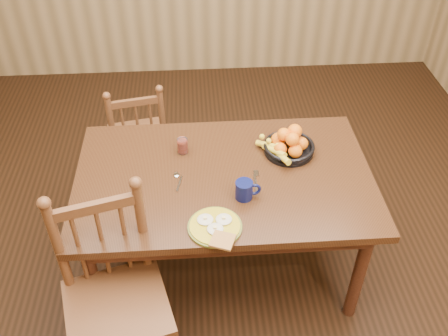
{
  "coord_description": "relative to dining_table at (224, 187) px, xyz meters",
  "views": [
    {
      "loc": [
        -0.14,
        -2.01,
        2.52
      ],
      "look_at": [
        0.0,
        0.0,
        0.8
      ],
      "focal_mm": 40.0,
      "sensor_mm": 36.0,
      "label": 1
    }
  ],
  "objects": [
    {
      "name": "chair_near",
      "position": [
        -0.56,
        -0.57,
        -0.15
      ],
      "size": [
        0.58,
        0.56,
        1.05
      ],
      "rotation": [
        0.0,
        0.0,
        0.26
      ],
      "color": "#4F2C17",
      "rests_on": "ground"
    },
    {
      "name": "dining_table",
      "position": [
        0.0,
        0.0,
        0.0
      ],
      "size": [
        1.6,
        1.0,
        0.75
      ],
      "color": "black",
      "rests_on": "ground"
    },
    {
      "name": "room",
      "position": [
        0.0,
        0.0,
        0.68
      ],
      "size": [
        4.52,
        5.02,
        2.72
      ],
      "color": "black",
      "rests_on": "ground"
    },
    {
      "name": "juice_glass",
      "position": [
        -0.22,
        0.22,
        0.13
      ],
      "size": [
        0.06,
        0.06,
        0.09
      ],
      "color": "silver",
      "rests_on": "dining_table"
    },
    {
      "name": "breakfast_plate",
      "position": [
        -0.07,
        -0.39,
        0.1
      ],
      "size": [
        0.26,
        0.3,
        0.04
      ],
      "color": "#59601E",
      "rests_on": "dining_table"
    },
    {
      "name": "coffee_mug",
      "position": [
        0.09,
        -0.18,
        0.14
      ],
      "size": [
        0.13,
        0.09,
        0.1
      ],
      "color": "#0B103F",
      "rests_on": "dining_table"
    },
    {
      "name": "fruit_bowl",
      "position": [
        0.37,
        0.17,
        0.14
      ],
      "size": [
        0.32,
        0.32,
        0.17
      ],
      "color": "black",
      "rests_on": "dining_table"
    },
    {
      "name": "fork",
      "position": [
        0.17,
        -0.06,
        0.09
      ],
      "size": [
        0.03,
        0.18,
        0.0
      ],
      "rotation": [
        0.0,
        0.0,
        -0.01
      ],
      "color": "silver",
      "rests_on": "dining_table"
    },
    {
      "name": "chair_far",
      "position": [
        -0.54,
        0.8,
        -0.24
      ],
      "size": [
        0.46,
        0.45,
        0.88
      ],
      "rotation": [
        0.0,
        0.0,
        3.33
      ],
      "color": "#4F2C17",
      "rests_on": "ground"
    },
    {
      "name": "spoon",
      "position": [
        -0.25,
        -0.01,
        0.09
      ],
      "size": [
        0.05,
        0.16,
        0.01
      ],
      "rotation": [
        0.0,
        0.0,
        -0.22
      ],
      "color": "silver",
      "rests_on": "dining_table"
    }
  ]
}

